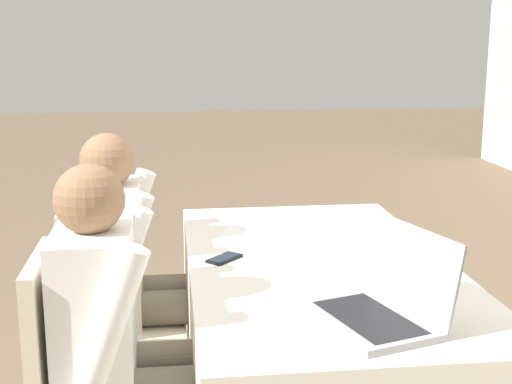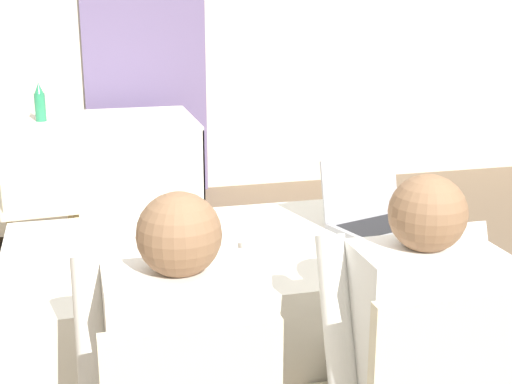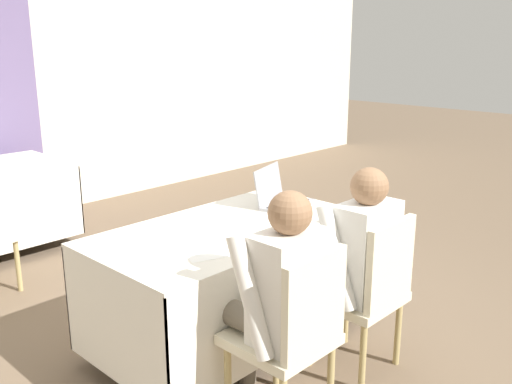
% 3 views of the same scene
% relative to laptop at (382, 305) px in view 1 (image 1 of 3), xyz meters
% --- Properties ---
extents(conference_table_near, '(1.61, 0.89, 0.74)m').
position_rel_laptop_xyz_m(conference_table_near, '(-0.54, -0.06, -0.22)').
color(conference_table_near, white).
rests_on(conference_table_near, ground_plane).
extents(laptop, '(0.43, 0.38, 0.25)m').
position_rel_laptop_xyz_m(laptop, '(0.00, 0.00, 0.00)').
color(laptop, '#99999E').
rests_on(laptop, conference_table_near).
extents(cell_phone, '(0.14, 0.14, 0.01)m').
position_rel_laptop_xyz_m(cell_phone, '(-0.59, -0.38, -0.04)').
color(cell_phone, black).
rests_on(cell_phone, conference_table_near).
extents(paper_beside_laptop, '(0.30, 0.35, 0.00)m').
position_rel_laptop_xyz_m(paper_beside_laptop, '(-0.88, -0.22, -0.05)').
color(paper_beside_laptop, white).
rests_on(paper_beside_laptop, conference_table_near).
extents(chair_near_left, '(0.44, 0.44, 0.89)m').
position_rel_laptop_xyz_m(chair_near_left, '(-0.85, -0.81, -0.30)').
color(chair_near_left, tan).
rests_on(chair_near_left, ground_plane).
extents(person_checkered_shirt, '(0.50, 0.52, 1.15)m').
position_rel_laptop_xyz_m(person_checkered_shirt, '(-0.85, -0.71, -0.14)').
color(person_checkered_shirt, '#665B4C').
rests_on(person_checkered_shirt, ground_plane).
extents(person_white_shirt, '(0.50, 0.52, 1.15)m').
position_rel_laptop_xyz_m(person_white_shirt, '(-0.22, -0.71, -0.14)').
color(person_white_shirt, '#665B4C').
rests_on(person_white_shirt, ground_plane).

